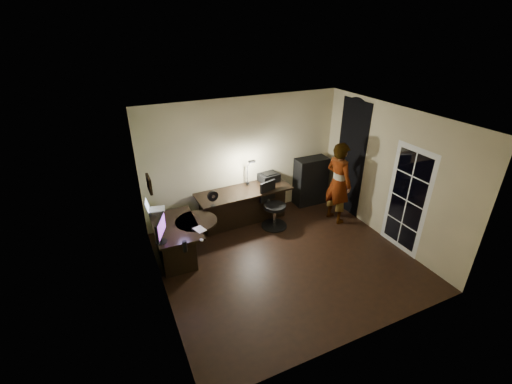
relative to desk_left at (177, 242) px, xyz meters
name	(u,v)px	position (x,y,z in m)	size (l,w,h in m)	color
floor	(286,260)	(1.83, -0.93, -0.37)	(4.50, 4.00, 0.01)	black
ceiling	(293,120)	(1.83, -0.93, 2.34)	(4.50, 4.00, 0.01)	silver
wall_back	(244,159)	(1.83, 1.08, 0.98)	(4.50, 0.01, 2.70)	#C3B78E
wall_front	(370,265)	(1.83, -2.93, 0.98)	(4.50, 0.01, 2.70)	#C3B78E
wall_left	(157,227)	(-0.42, -0.93, 0.98)	(0.01, 4.00, 2.70)	#C3B78E
wall_right	(389,175)	(4.08, -0.93, 0.98)	(0.01, 4.00, 2.70)	#C3B78E
green_wall_overlay	(158,227)	(-0.41, -0.93, 0.98)	(0.00, 4.00, 2.70)	#4B602F
arched_doorway	(351,158)	(4.07, 0.22, 0.93)	(0.01, 0.90, 2.60)	black
french_door	(407,200)	(4.07, -1.48, 0.68)	(0.02, 0.92, 2.10)	white
framed_picture	(149,184)	(-0.39, -0.48, 1.48)	(0.04, 0.30, 0.25)	black
desk_left	(177,242)	(0.00, 0.00, 0.00)	(0.78, 1.27, 0.73)	black
desk_right	(244,206)	(1.65, 0.68, 0.03)	(2.09, 0.73, 0.78)	black
cabinet	(311,181)	(3.48, 0.85, 0.22)	(0.78, 0.39, 1.17)	black
laptop_stand	(157,212)	(-0.23, 0.57, 0.41)	(0.24, 0.20, 0.10)	silver
laptop	(155,204)	(-0.23, 0.57, 0.57)	(0.34, 0.32, 0.23)	silver
monitor	(160,234)	(-0.33, -0.42, 0.52)	(0.10, 0.50, 0.33)	black
mouse	(202,240)	(0.30, -0.67, 0.37)	(0.06, 0.09, 0.03)	silver
phone	(172,237)	(-0.13, -0.34, 0.36)	(0.07, 0.14, 0.01)	black
pen	(192,229)	(0.25, -0.24, 0.36)	(0.01, 0.14, 0.01)	black
speaker	(185,246)	(-0.03, -0.84, 0.45)	(0.08, 0.08, 0.20)	black
notepad	(200,229)	(0.37, -0.32, 0.36)	(0.16, 0.23, 0.01)	silver
desk_fan	(213,198)	(0.83, 0.29, 0.60)	(0.21, 0.12, 0.33)	black
headphones	(272,178)	(2.44, 0.87, 0.48)	(0.20, 0.08, 0.10)	#2064A0
printer	(269,177)	(2.35, 0.88, 0.53)	(0.43, 0.34, 0.19)	black
desk_lamp	(247,170)	(1.83, 0.90, 0.78)	(0.17, 0.32, 0.70)	black
office_chair	(275,206)	(2.17, 0.23, 0.14)	(0.56, 0.56, 1.01)	black
person	(338,183)	(3.55, -0.08, 0.55)	(0.65, 0.44, 1.83)	#D8A88C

